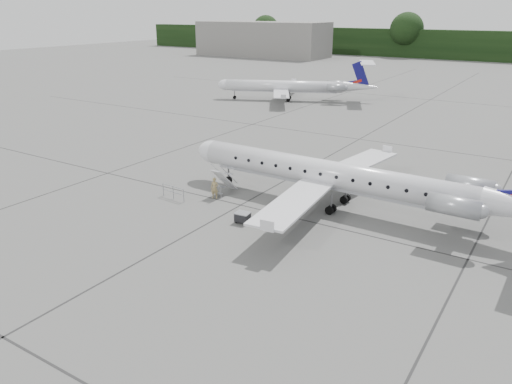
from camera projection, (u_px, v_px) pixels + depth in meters
The scene contains 8 objects.
ground at pixel (288, 249), 29.78m from camera, with size 320.00×320.00×0.00m, color #5A5A58.
terminal_building at pixel (262, 39), 150.45m from camera, with size 40.00×14.00×10.00m, color slate.
main_regional_jet at pixel (329, 161), 35.26m from camera, with size 26.37×18.99×6.76m, color silver, non-canonical shape.
airstair at pixel (225, 181), 38.42m from camera, with size 0.85×2.22×2.12m, color silver, non-canonical shape.
passenger at pixel (215, 188), 37.52m from camera, with size 0.59×0.39×1.63m, color #978452.
safety_railing at pixel (173, 193), 37.48m from camera, with size 2.20×0.08×1.00m, color gray, non-canonical shape.
baggage_cart at pixel (243, 217), 33.32m from camera, with size 0.92×0.74×0.80m, color black, non-canonical shape.
bg_regional_left at pixel (284, 80), 77.42m from camera, with size 23.37×16.83×6.13m, color silver, non-canonical shape.
Camera 1 is at (12.75, -23.63, 13.46)m, focal length 35.00 mm.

